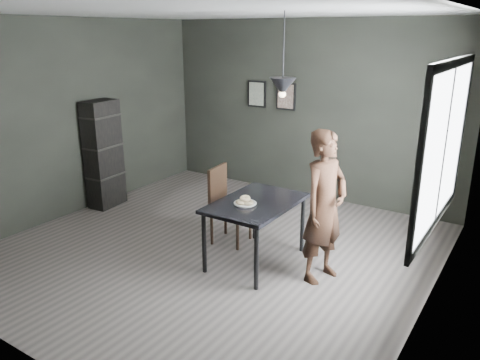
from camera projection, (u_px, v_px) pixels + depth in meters
The scene contains 13 objects.
ground at pixel (215, 248), 5.86m from camera, with size 5.00×5.00×0.00m, color #3C3734.
back_wall at pixel (306, 110), 7.43m from camera, with size 5.00×0.10×2.80m, color black.
ceiling at pixel (210, 12), 5.01m from camera, with size 5.00×5.00×0.02m.
window_assembly at pixel (444, 147), 4.25m from camera, with size 0.04×1.96×1.56m.
cafe_table at pixel (256, 208), 5.35m from camera, with size 0.80×1.20×0.75m.
white_plate at pixel (245, 204), 5.23m from camera, with size 0.23×0.23×0.01m, color white.
donut_pile at pixel (245, 201), 5.22m from camera, with size 0.20×0.20×0.09m.
woman at pixel (324, 207), 4.94m from camera, with size 0.61×0.40×1.66m, color black.
wood_chair at pixel (225, 200), 5.93m from camera, with size 0.47×0.47×0.99m.
shelf_unit at pixel (104, 154), 7.10m from camera, with size 0.31×0.54×1.63m, color black.
pendant_lamp at pixel (283, 86), 4.88m from camera, with size 0.28×0.28×0.86m.
framed_print_left at pixel (257, 94), 7.82m from camera, with size 0.34×0.04×0.44m.
framed_print_right at pixel (286, 96), 7.53m from camera, with size 0.34×0.04×0.44m.
Camera 1 is at (3.19, -4.28, 2.60)m, focal length 35.00 mm.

